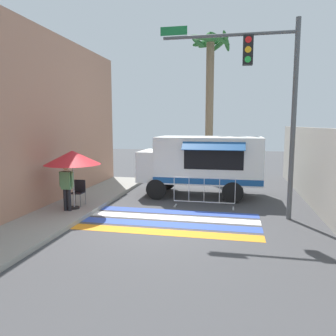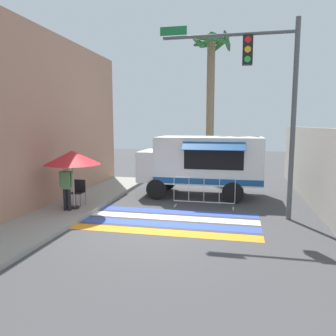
# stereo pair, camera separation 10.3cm
# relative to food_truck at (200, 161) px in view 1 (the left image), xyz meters

# --- Properties ---
(ground_plane) EXTENTS (60.00, 60.00, 0.00)m
(ground_plane) POSITION_rel_food_truck_xyz_m (-0.83, -4.69, -1.54)
(ground_plane) COLOR #424244
(sidewalk_left) EXTENTS (4.40, 16.00, 0.14)m
(sidewalk_left) POSITION_rel_food_truck_xyz_m (-5.52, -4.69, -1.47)
(sidewalk_left) COLOR #99968E
(sidewalk_left) RESTS_ON ground_plane
(building_left_facade) EXTENTS (0.25, 16.00, 6.56)m
(building_left_facade) POSITION_rel_food_truck_xyz_m (-5.40, -4.69, 1.74)
(building_left_facade) COLOR tan
(building_left_facade) RESTS_ON ground_plane
(concrete_wall_right) EXTENTS (0.20, 16.00, 3.00)m
(concrete_wall_right) POSITION_rel_food_truck_xyz_m (4.47, -1.69, -0.04)
(concrete_wall_right) COLOR #A39E93
(concrete_wall_right) RESTS_ON ground_plane
(crosswalk_painted) EXTENTS (6.40, 2.84, 0.01)m
(crosswalk_painted) POSITION_rel_food_truck_xyz_m (-0.83, -4.03, -1.54)
(crosswalk_painted) COLOR orange
(crosswalk_painted) RESTS_ON ground_plane
(food_truck) EXTENTS (5.23, 2.81, 2.59)m
(food_truck) POSITION_rel_food_truck_xyz_m (0.00, 0.00, 0.00)
(food_truck) COLOR white
(food_truck) RESTS_ON ground_plane
(traffic_signal_pole) EXTENTS (4.44, 0.29, 6.40)m
(traffic_signal_pole) POSITION_rel_food_truck_xyz_m (2.46, -3.00, 2.80)
(traffic_signal_pole) COLOR #515456
(traffic_signal_pole) RESTS_ON ground_plane
(patio_umbrella) EXTENTS (1.95, 1.95, 2.08)m
(patio_umbrella) POSITION_rel_food_truck_xyz_m (-4.07, -3.68, 0.42)
(patio_umbrella) COLOR black
(patio_umbrella) RESTS_ON sidewalk_left
(folding_chair) EXTENTS (0.44, 0.44, 0.93)m
(folding_chair) POSITION_rel_food_truck_xyz_m (-4.15, -3.15, -0.84)
(folding_chair) COLOR #4C4C51
(folding_chair) RESTS_ON sidewalk_left
(vendor_person) EXTENTS (0.53, 0.21, 1.63)m
(vendor_person) POSITION_rel_food_truck_xyz_m (-4.16, -3.99, -0.48)
(vendor_person) COLOR black
(vendor_person) RESTS_ON sidewalk_left
(barricade_front) EXTENTS (2.32, 0.44, 1.14)m
(barricade_front) POSITION_rel_food_truck_xyz_m (0.39, -2.03, -0.97)
(barricade_front) COLOR #B7BABF
(barricade_front) RESTS_ON ground_plane
(palm_tree) EXTENTS (2.19, 2.18, 7.80)m
(palm_tree) POSITION_rel_food_truck_xyz_m (0.13, 3.33, 3.56)
(palm_tree) COLOR #7A664C
(palm_tree) RESTS_ON ground_plane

